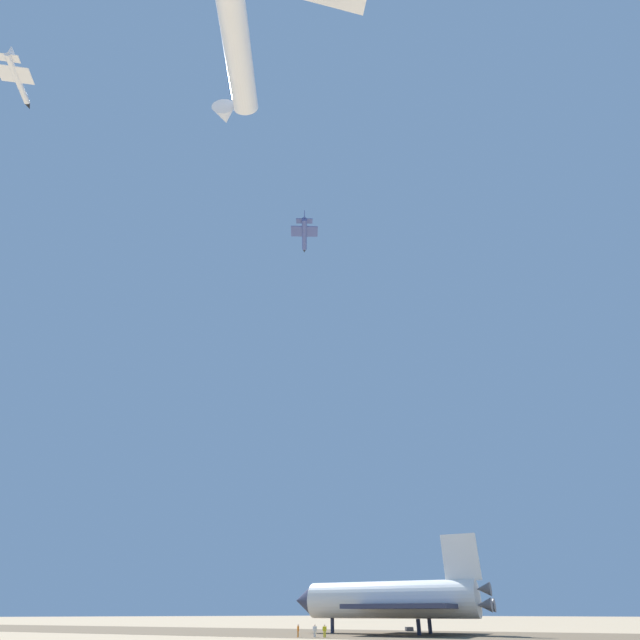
# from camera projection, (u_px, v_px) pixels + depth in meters

# --- Properties ---
(ground_plane) EXTENTS (1200.00, 1200.00, 0.00)m
(ground_plane) POSITION_uv_depth(u_px,v_px,m) (402.00, 635.00, 82.80)
(ground_plane) COLOR tan
(runway_strip) EXTENTS (427.57, 195.23, 0.02)m
(runway_strip) POSITION_uv_depth(u_px,v_px,m) (393.00, 634.00, 84.91)
(runway_strip) COLOR brown
(runway_strip) RESTS_ON ground
(space_shuttle) EXTENTS (37.91, 28.78, 15.80)m
(space_shuttle) POSITION_uv_depth(u_px,v_px,m) (388.00, 600.00, 87.94)
(space_shuttle) COLOR white
(space_shuttle) RESTS_ON ground
(chase_jet_lead) EXTENTS (14.12, 11.13, 4.00)m
(chase_jet_lead) POSITION_uv_depth(u_px,v_px,m) (18.00, 80.00, 121.26)
(chase_jet_lead) COLOR silver
(chase_jet_trailing) EXTENTS (13.29, 12.33, 4.00)m
(chase_jet_trailing) POSITION_uv_depth(u_px,v_px,m) (304.00, 234.00, 142.75)
(chase_jet_trailing) COLOR #38478C
(ground_crew_near_nose) EXTENTS (0.43, 0.55, 1.73)m
(ground_crew_near_nose) POSITION_uv_depth(u_px,v_px,m) (315.00, 630.00, 74.08)
(ground_crew_near_nose) COLOR silver
(ground_crew_near_nose) RESTS_ON ground
(ground_crew_mid_fuselage) EXTENTS (0.39, 0.60, 1.73)m
(ground_crew_mid_fuselage) POSITION_uv_depth(u_px,v_px,m) (325.00, 630.00, 73.39)
(ground_crew_mid_fuselage) COLOR yellow
(ground_crew_mid_fuselage) RESTS_ON ground
(ground_crew_near_wingtip) EXTENTS (0.58, 0.41, 1.73)m
(ground_crew_near_wingtip) POSITION_uv_depth(u_px,v_px,m) (298.00, 630.00, 74.39)
(ground_crew_near_wingtip) COLOR orange
(ground_crew_near_wingtip) RESTS_ON ground
(ground_support_crate) EXTENTS (1.54, 1.80, 0.78)m
(ground_support_crate) POSITION_uv_depth(u_px,v_px,m) (409.00, 629.00, 98.70)
(ground_support_crate) COLOR #4C4C51
(ground_support_crate) RESTS_ON ground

